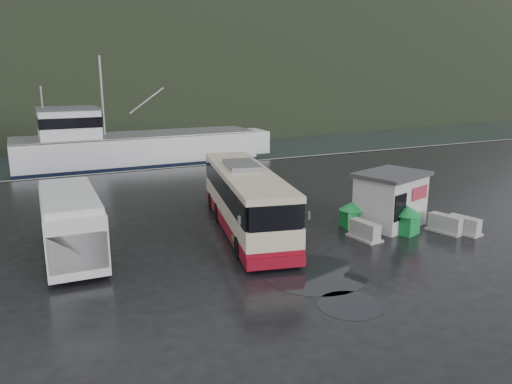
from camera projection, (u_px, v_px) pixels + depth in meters
name	position (u px, v px, depth m)	size (l,w,h in m)	color
ground	(259.00, 245.00, 22.74)	(160.00, 160.00, 0.00)	black
harbor_water	(59.00, 104.00, 119.24)	(300.00, 180.00, 0.02)	black
quay_edge	(151.00, 169.00, 40.29)	(160.00, 0.60, 1.50)	#999993
headland	(57.00, 87.00, 246.23)	(780.00, 540.00, 570.00)	black
coach_bus	(246.00, 229.00, 25.04)	(2.91, 11.52, 3.25)	beige
white_van	(74.00, 256.00, 21.42)	(2.33, 6.80, 2.85)	silver
waste_bin_left	(351.00, 227.00, 25.45)	(0.95, 0.95, 1.32)	#178237
waste_bin_right	(405.00, 234.00, 24.40)	(1.02, 1.02, 1.41)	#178237
dome_tent	(255.00, 251.00, 22.01)	(2.00, 2.80, 1.10)	#383822
ticket_kiosk	(389.00, 225.00, 25.70)	(3.56, 2.69, 2.78)	beige
jersey_barrier_a	(364.00, 239.00, 23.62)	(0.85, 1.70, 0.85)	#999993
jersey_barrier_b	(445.00, 232.00, 24.65)	(0.86, 1.73, 0.86)	#999993
jersey_barrier_c	(463.00, 233.00, 24.46)	(0.83, 1.65, 0.83)	#999993
fishing_trawler	(139.00, 154.00, 47.53)	(26.23, 5.75, 10.49)	silver
puddles	(322.00, 280.00, 18.96)	(4.16, 6.04, 0.01)	black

